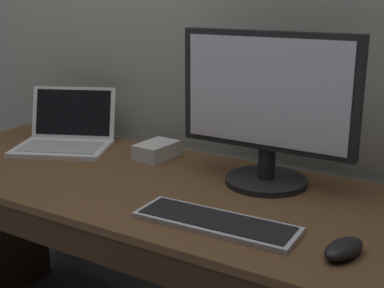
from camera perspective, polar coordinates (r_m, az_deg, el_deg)
desk at (r=1.69m, az=-3.49°, el=-11.90°), size 1.86×0.68×0.72m
laptop_white at (r=2.01m, az=-13.60°, el=0.77°), size 0.42×0.40×0.21m
external_monitor at (r=1.53m, az=8.16°, el=4.09°), size 0.54×0.25×0.46m
wired_keyboard at (r=1.32m, az=2.62°, el=-8.49°), size 0.42×0.15×0.02m
computer_mouse at (r=1.21m, az=16.19°, el=-10.88°), size 0.09×0.13×0.04m
external_drive_box at (r=1.84m, az=-3.88°, el=-0.71°), size 0.11×0.16×0.05m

